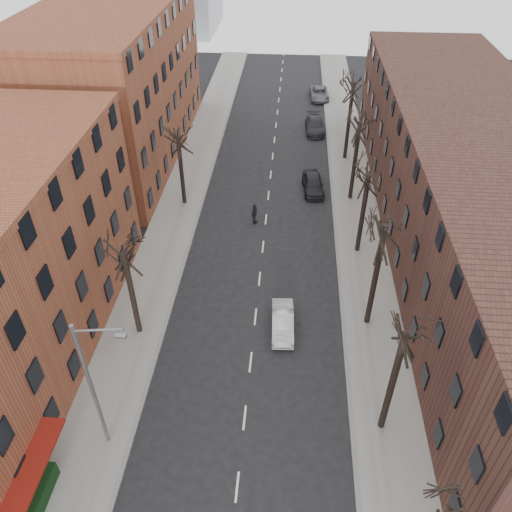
# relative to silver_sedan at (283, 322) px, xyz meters

# --- Properties ---
(sidewalk_left) EXTENTS (4.00, 90.00, 0.15)m
(sidewalk_left) POSITION_rel_silver_sedan_xyz_m (-9.90, 16.02, -0.60)
(sidewalk_left) COLOR gray
(sidewalk_left) RESTS_ON ground
(sidewalk_right) EXTENTS (4.00, 90.00, 0.15)m
(sidewalk_right) POSITION_rel_silver_sedan_xyz_m (6.10, 16.02, -0.60)
(sidewalk_right) COLOR gray
(sidewalk_right) RESTS_ON ground
(building_left_far) EXTENTS (12.00, 28.00, 14.00)m
(building_left_far) POSITION_rel_silver_sedan_xyz_m (-17.90, 25.02, 6.33)
(building_left_far) COLOR brown
(building_left_far) RESTS_ON ground
(building_right) EXTENTS (12.00, 50.00, 10.00)m
(building_right) POSITION_rel_silver_sedan_xyz_m (14.10, 11.02, 4.33)
(building_right) COLOR #482B21
(building_right) RESTS_ON ground
(tree_right_b) EXTENTS (5.20, 5.20, 10.80)m
(tree_right_b) POSITION_rel_silver_sedan_xyz_m (5.70, -6.98, -0.67)
(tree_right_b) COLOR black
(tree_right_b) RESTS_ON ground
(tree_right_c) EXTENTS (5.20, 5.20, 11.60)m
(tree_right_c) POSITION_rel_silver_sedan_xyz_m (5.70, 1.02, -0.67)
(tree_right_c) COLOR black
(tree_right_c) RESTS_ON ground
(tree_right_d) EXTENTS (5.20, 5.20, 10.00)m
(tree_right_d) POSITION_rel_silver_sedan_xyz_m (5.70, 9.02, -0.67)
(tree_right_d) COLOR black
(tree_right_d) RESTS_ON ground
(tree_right_e) EXTENTS (5.20, 5.20, 10.80)m
(tree_right_e) POSITION_rel_silver_sedan_xyz_m (5.70, 17.02, -0.67)
(tree_right_e) COLOR black
(tree_right_e) RESTS_ON ground
(tree_right_f) EXTENTS (5.20, 5.20, 11.60)m
(tree_right_f) POSITION_rel_silver_sedan_xyz_m (5.70, 25.02, -0.67)
(tree_right_f) COLOR black
(tree_right_f) RESTS_ON ground
(tree_left_a) EXTENTS (5.20, 5.20, 9.50)m
(tree_left_a) POSITION_rel_silver_sedan_xyz_m (-9.50, -0.98, -0.67)
(tree_left_a) COLOR black
(tree_left_a) RESTS_ON ground
(tree_left_b) EXTENTS (5.20, 5.20, 9.50)m
(tree_left_b) POSITION_rel_silver_sedan_xyz_m (-9.50, 15.02, -0.67)
(tree_left_b) COLOR black
(tree_left_b) RESTS_ON ground
(streetlight) EXTENTS (2.45, 0.22, 9.03)m
(streetlight) POSITION_rel_silver_sedan_xyz_m (-8.93, -8.98, 4.34)
(streetlight) COLOR slate
(streetlight) RESTS_ON ground
(silver_sedan) EXTENTS (1.62, 4.15, 1.34)m
(silver_sedan) POSITION_rel_silver_sedan_xyz_m (0.00, 0.00, 0.00)
(silver_sedan) COLOR #B5B9BD
(silver_sedan) RESTS_ON ground
(parked_car_near) EXTENTS (2.27, 4.70, 1.55)m
(parked_car_near) POSITION_rel_silver_sedan_xyz_m (2.24, 18.19, 0.10)
(parked_car_near) COLOR black
(parked_car_near) RESTS_ON ground
(parked_car_mid) EXTENTS (2.36, 5.20, 1.48)m
(parked_car_mid) POSITION_rel_silver_sedan_xyz_m (2.63, 31.62, 0.07)
(parked_car_mid) COLOR #212129
(parked_car_mid) RESTS_ON ground
(parked_car_far) EXTENTS (2.64, 5.16, 1.40)m
(parked_car_far) POSITION_rel_silver_sedan_xyz_m (3.40, 41.95, 0.03)
(parked_car_far) COLOR #595A60
(parked_car_far) RESTS_ON ground
(pedestrian_crossing) EXTENTS (0.78, 1.18, 1.86)m
(pedestrian_crossing) POSITION_rel_silver_sedan_xyz_m (-2.86, 12.40, 0.26)
(pedestrian_crossing) COLOR black
(pedestrian_crossing) RESTS_ON ground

